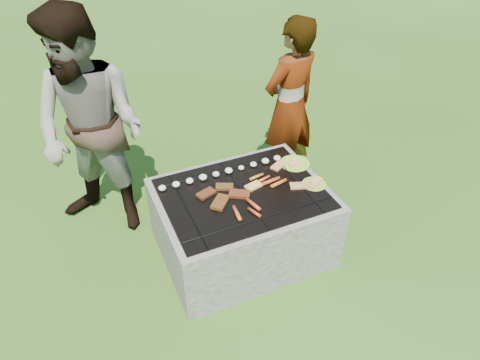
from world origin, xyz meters
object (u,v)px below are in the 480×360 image
(fire_pit, at_px, (243,224))
(cook, at_px, (290,107))
(plate_near, at_px, (314,184))
(bystander, at_px, (92,131))
(plate_far, at_px, (295,164))

(fire_pit, relative_size, cook, 0.79)
(plate_near, xyz_separation_m, bystander, (-1.50, 0.93, 0.34))
(fire_pit, height_order, plate_far, plate_far)
(fire_pit, xyz_separation_m, plate_far, (0.56, 0.18, 0.33))
(cook, height_order, bystander, bystander)
(plate_far, xyz_separation_m, cook, (0.25, 0.56, 0.22))
(plate_near, bearing_deg, bystander, 148.29)
(fire_pit, distance_m, plate_near, 0.66)
(cook, bearing_deg, bystander, -16.45)
(cook, xyz_separation_m, bystander, (-1.74, 0.07, 0.13))
(fire_pit, height_order, plate_near, plate_near)
(fire_pit, relative_size, plate_far, 4.77)
(fire_pit, xyz_separation_m, bystander, (-0.94, 0.80, 0.67))
(plate_far, bearing_deg, fire_pit, -162.38)
(bystander, bearing_deg, cook, 39.95)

